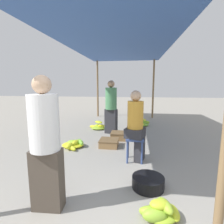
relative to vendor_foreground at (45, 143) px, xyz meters
The scene contains 15 objects.
canopy_post_back_left 6.25m from the vendor_foreground, 96.92° to the left, with size 0.08×0.08×2.56m, color olive.
canopy_post_back_right 6.45m from the vendor_foreground, 74.02° to the left, with size 0.08×0.08×2.56m, color olive.
canopy_tarp 3.47m from the vendor_foreground, 80.18° to the left, with size 2.92×6.88×0.04m, color #33569E.
vendor_foreground is the anchor object (origin of this frame).
stool 1.85m from the vendor_foreground, 55.62° to the left, with size 0.34×0.34×0.48m.
vendor_seated 1.82m from the vendor_foreground, 55.19° to the left, with size 0.43×0.43×1.38m.
basin_black 1.54m from the vendor_foreground, 25.73° to the left, with size 0.46×0.46×0.17m.
banana_pile_left_0 2.22m from the vendor_foreground, 102.08° to the left, with size 0.57×0.58×0.17m.
banana_pile_left_1 3.89m from the vendor_foreground, 93.43° to the left, with size 0.58×0.47×0.29m.
banana_pile_right_0 4.76m from the vendor_foreground, 74.05° to the left, with size 0.49×0.40×0.26m.
banana_pile_right_1 1.51m from the vendor_foreground, ahead, with size 0.47×0.33×0.22m.
banana_pile_right_2 5.54m from the vendor_foreground, 77.49° to the left, with size 0.50×0.54×0.18m.
crate_near 2.96m from the vendor_foreground, 78.45° to the left, with size 0.42×0.42×0.19m.
crate_mid 2.36m from the vendor_foreground, 79.85° to the left, with size 0.45×0.45×0.17m.
shopper_walking_mid 3.39m from the vendor_foreground, 85.27° to the left, with size 0.42×0.42×1.61m.
Camera 1 is at (0.51, -1.21, 1.48)m, focal length 28.00 mm.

